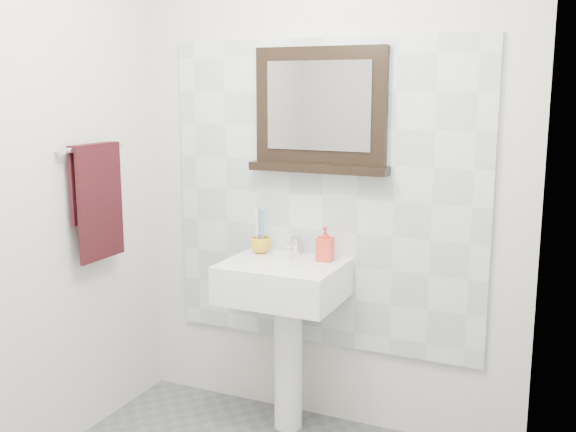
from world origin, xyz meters
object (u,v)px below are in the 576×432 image
at_px(soap_dispenser, 325,244).
at_px(pedestal_sink, 284,299).
at_px(framed_mirror, 320,113).
at_px(toothbrush_cup, 261,245).
at_px(hand_towel, 97,192).

bearing_deg(soap_dispenser, pedestal_sink, -151.85).
xyz_separation_m(soap_dispenser, framed_mirror, (-0.06, 0.08, 0.61)).
bearing_deg(pedestal_sink, soap_dispenser, 31.73).
xyz_separation_m(toothbrush_cup, framed_mirror, (0.28, 0.07, 0.65)).
height_order(toothbrush_cup, hand_towel, hand_towel).
bearing_deg(soap_dispenser, toothbrush_cup, 174.98).
bearing_deg(hand_towel, soap_dispenser, 22.40).
distance_m(toothbrush_cup, soap_dispenser, 0.35).
xyz_separation_m(pedestal_sink, toothbrush_cup, (-0.18, 0.11, 0.22)).
relative_size(pedestal_sink, hand_towel, 1.75).
relative_size(toothbrush_cup, framed_mirror, 0.15).
bearing_deg(hand_towel, pedestal_sink, 20.35).
distance_m(pedestal_sink, soap_dispenser, 0.33).
relative_size(pedestal_sink, soap_dispenser, 5.80).
distance_m(toothbrush_cup, hand_towel, 0.83).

